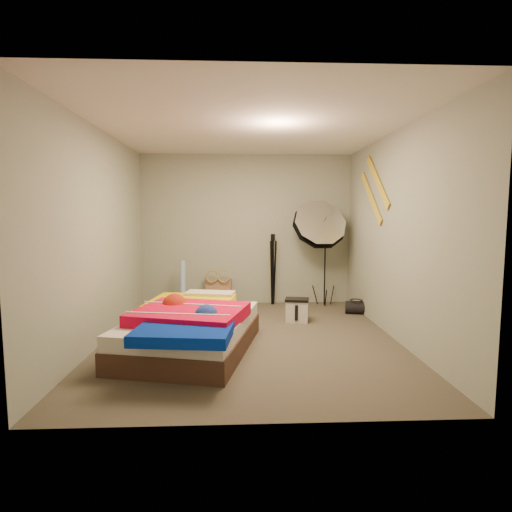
{
  "coord_description": "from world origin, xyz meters",
  "views": [
    {
      "loc": [
        -0.13,
        -4.73,
        1.5
      ],
      "look_at": [
        0.1,
        0.6,
        0.95
      ],
      "focal_mm": 28.0,
      "sensor_mm": 36.0,
      "label": 1
    }
  ],
  "objects": [
    {
      "name": "ceiling",
      "position": [
        0.0,
        0.0,
        2.5
      ],
      "size": [
        4.0,
        4.0,
        0.0
      ],
      "primitive_type": "plane",
      "rotation": [
        3.14,
        0.0,
        0.0
      ],
      "color": "silver",
      "rests_on": "wall_back"
    },
    {
      "name": "photo_umbrella",
      "position": [
        1.16,
        1.68,
        1.32
      ],
      "size": [
        1.05,
        0.75,
        1.83
      ],
      "color": "black",
      "rests_on": "floor"
    },
    {
      "name": "duffel_bag",
      "position": [
        1.65,
        1.16,
        0.1
      ],
      "size": [
        0.35,
        0.26,
        0.19
      ],
      "primitive_type": "cylinder",
      "rotation": [
        0.0,
        1.57,
        -0.25
      ],
      "color": "black",
      "rests_on": "floor"
    },
    {
      "name": "camera_tripod",
      "position": [
        0.44,
        1.87,
        0.68
      ],
      "size": [
        0.08,
        0.08,
        1.19
      ],
      "color": "black",
      "rests_on": "floor"
    },
    {
      "name": "wall_stripe_upper",
      "position": [
        1.73,
        0.6,
        1.95
      ],
      "size": [
        0.02,
        0.91,
        0.78
      ],
      "primitive_type": "cube",
      "rotation": [
        0.7,
        0.0,
        0.0
      ],
      "color": "gold",
      "rests_on": "wall_right"
    },
    {
      "name": "tote_bag",
      "position": [
        -0.48,
        1.9,
        0.22
      ],
      "size": [
        0.45,
        0.22,
        0.45
      ],
      "primitive_type": "cube",
      "rotation": [
        -0.14,
        0.0,
        -0.07
      ],
      "color": "#A5795A",
      "rests_on": "floor"
    },
    {
      "name": "floor",
      "position": [
        0.0,
        0.0,
        0.0
      ],
      "size": [
        4.0,
        4.0,
        0.0
      ],
      "primitive_type": "plane",
      "color": "#4F463B",
      "rests_on": "ground"
    },
    {
      "name": "wall_back",
      "position": [
        0.0,
        2.0,
        1.25
      ],
      "size": [
        3.5,
        0.0,
        3.5
      ],
      "primitive_type": "plane",
      "rotation": [
        1.57,
        0.0,
        0.0
      ],
      "color": "gray",
      "rests_on": "floor"
    },
    {
      "name": "camera_case",
      "position": [
        0.68,
        0.75,
        0.15
      ],
      "size": [
        0.34,
        0.28,
        0.3
      ],
      "primitive_type": "cube",
      "rotation": [
        0.0,
        0.0,
        -0.21
      ],
      "color": "beige",
      "rests_on": "floor"
    },
    {
      "name": "wall_left",
      "position": [
        -1.75,
        0.0,
        1.25
      ],
      "size": [
        0.0,
        4.0,
        4.0
      ],
      "primitive_type": "plane",
      "rotation": [
        1.57,
        0.0,
        1.57
      ],
      "color": "gray",
      "rests_on": "floor"
    },
    {
      "name": "wall_front",
      "position": [
        0.0,
        -2.0,
        1.25
      ],
      "size": [
        3.5,
        0.0,
        3.5
      ],
      "primitive_type": "plane",
      "rotation": [
        -1.57,
        0.0,
        0.0
      ],
      "color": "gray",
      "rests_on": "floor"
    },
    {
      "name": "wrapping_roll",
      "position": [
        -1.03,
        1.6,
        0.39
      ],
      "size": [
        0.11,
        0.23,
        0.78
      ],
      "primitive_type": "cylinder",
      "rotation": [
        -0.17,
        0.0,
        0.09
      ],
      "color": "#4B82BE",
      "rests_on": "floor"
    },
    {
      "name": "wall_stripe_lower",
      "position": [
        1.73,
        0.85,
        1.75
      ],
      "size": [
        0.02,
        0.91,
        0.78
      ],
      "primitive_type": "cube",
      "rotation": [
        0.7,
        0.0,
        0.0
      ],
      "color": "gold",
      "rests_on": "wall_right"
    },
    {
      "name": "wall_right",
      "position": [
        1.75,
        0.0,
        1.25
      ],
      "size": [
        0.0,
        4.0,
        4.0
      ],
      "primitive_type": "plane",
      "rotation": [
        1.57,
        0.0,
        -1.57
      ],
      "color": "gray",
      "rests_on": "floor"
    },
    {
      "name": "bed",
      "position": [
        -0.66,
        -0.4,
        0.26
      ],
      "size": [
        1.59,
        2.07,
        0.52
      ],
      "color": "#44291F",
      "rests_on": "floor"
    }
  ]
}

